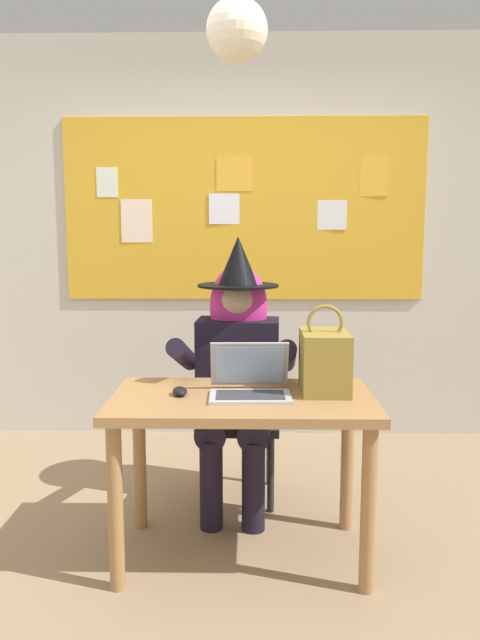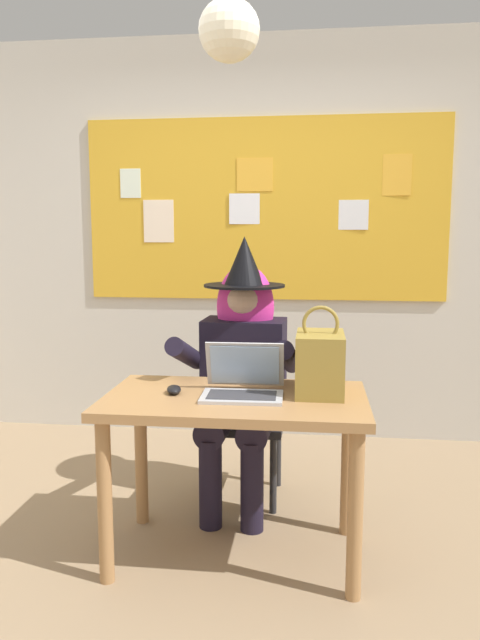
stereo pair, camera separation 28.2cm
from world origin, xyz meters
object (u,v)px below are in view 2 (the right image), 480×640
(chair_at_desk, at_px, (246,403))
(computer_mouse, at_px, (174,390))
(person_costumed, at_px, (242,357))
(handbag, at_px, (320,362))
(laptop, at_px, (243,384))
(desk_main, at_px, (235,422))

(chair_at_desk, distance_m, computer_mouse, 0.75)
(chair_at_desk, xyz_separation_m, person_costumed, (-0.00, -0.12, 0.28))
(person_costumed, distance_m, handbag, 0.62)
(laptop, bearing_deg, person_costumed, 95.43)
(person_costumed, height_order, laptop, person_costumed)
(handbag, bearing_deg, person_costumed, 129.51)
(desk_main, xyz_separation_m, laptop, (0.03, 0.02, 0.16))
(chair_at_desk, distance_m, person_costumed, 0.30)
(computer_mouse, bearing_deg, chair_at_desk, 56.39)
(laptop, bearing_deg, computer_mouse, -179.23)
(person_costumed, bearing_deg, handbag, 42.18)
(handbag, bearing_deg, desk_main, -166.20)
(desk_main, distance_m, chair_at_desk, 0.69)
(desk_main, height_order, computer_mouse, computer_mouse)
(chair_at_desk, xyz_separation_m, computer_mouse, (-0.23, -0.68, 0.24))
(person_costumed, height_order, computer_mouse, person_costumed)
(laptop, height_order, handbag, handbag)
(chair_at_desk, bearing_deg, laptop, 6.10)
(person_costumed, bearing_deg, chair_at_desk, -178.96)
(chair_at_desk, relative_size, laptop, 2.55)
(computer_mouse, height_order, handbag, handbag)
(chair_at_desk, relative_size, person_costumed, 0.64)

